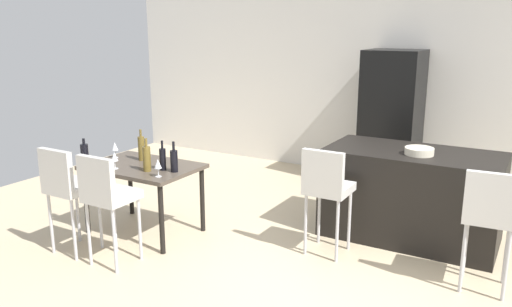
% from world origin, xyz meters
% --- Properties ---
extents(ground_plane, '(10.00, 10.00, 0.00)m').
position_xyz_m(ground_plane, '(0.00, 0.00, 0.00)').
color(ground_plane, '#C6B28E').
extents(back_wall, '(10.00, 0.12, 2.90)m').
position_xyz_m(back_wall, '(0.00, 3.04, 1.45)').
color(back_wall, silver).
rests_on(back_wall, ground_plane).
extents(kitchen_island, '(1.71, 0.88, 0.92)m').
position_xyz_m(kitchen_island, '(0.24, 0.97, 0.46)').
color(kitchen_island, black).
rests_on(kitchen_island, ground_plane).
extents(bar_chair_left, '(0.40, 0.40, 1.05)m').
position_xyz_m(bar_chair_left, '(-0.36, 0.14, 0.70)').
color(bar_chair_left, beige).
rests_on(bar_chair_left, ground_plane).
extents(bar_chair_middle, '(0.43, 0.43, 1.05)m').
position_xyz_m(bar_chair_middle, '(1.05, 0.14, 0.70)').
color(bar_chair_middle, beige).
rests_on(bar_chair_middle, ground_plane).
extents(dining_table, '(1.15, 0.78, 0.74)m').
position_xyz_m(dining_table, '(-2.22, -0.30, 0.66)').
color(dining_table, '#4C4238').
rests_on(dining_table, ground_plane).
extents(dining_chair_near, '(0.40, 0.40, 1.05)m').
position_xyz_m(dining_chair_near, '(-2.48, -1.05, 0.70)').
color(dining_chair_near, beige).
rests_on(dining_chair_near, ground_plane).
extents(dining_chair_far, '(0.40, 0.40, 1.05)m').
position_xyz_m(dining_chair_far, '(-1.97, -1.05, 0.70)').
color(dining_chair_far, beige).
rests_on(dining_chair_far, ground_plane).
extents(wine_bottle_far, '(0.08, 0.08, 0.29)m').
position_xyz_m(wine_bottle_far, '(-2.70, -0.63, 0.86)').
color(wine_bottle_far, black).
rests_on(wine_bottle_far, dining_table).
extents(wine_bottle_left, '(0.07, 0.07, 0.34)m').
position_xyz_m(wine_bottle_left, '(-2.36, -0.16, 0.87)').
color(wine_bottle_left, brown).
rests_on(wine_bottle_left, dining_table).
extents(wine_bottle_middle, '(0.06, 0.06, 0.30)m').
position_xyz_m(wine_bottle_middle, '(-1.91, -0.34, 0.86)').
color(wine_bottle_middle, black).
rests_on(wine_bottle_middle, dining_table).
extents(wine_bottle_end, '(0.08, 0.08, 0.33)m').
position_xyz_m(wine_bottle_end, '(-2.03, -0.45, 0.87)').
color(wine_bottle_end, brown).
rests_on(wine_bottle_end, dining_table).
extents(wine_bottle_right, '(0.07, 0.07, 0.31)m').
position_xyz_m(wine_bottle_right, '(-1.78, -0.33, 0.86)').
color(wine_bottle_right, black).
rests_on(wine_bottle_right, dining_table).
extents(wine_glass_near, '(0.07, 0.07, 0.17)m').
position_xyz_m(wine_glass_near, '(-1.80, -0.55, 0.86)').
color(wine_glass_near, silver).
rests_on(wine_glass_near, dining_table).
extents(wine_glass_corner, '(0.07, 0.07, 0.17)m').
position_xyz_m(wine_glass_corner, '(-2.68, -0.23, 0.86)').
color(wine_glass_corner, silver).
rests_on(wine_glass_corner, dining_table).
extents(wine_glass_inner, '(0.07, 0.07, 0.17)m').
position_xyz_m(wine_glass_inner, '(-2.36, -0.55, 0.86)').
color(wine_glass_inner, silver).
rests_on(wine_glass_inner, dining_table).
extents(refrigerator, '(0.72, 0.68, 1.84)m').
position_xyz_m(refrigerator, '(-0.46, 2.60, 0.92)').
color(refrigerator, black).
rests_on(refrigerator, ground_plane).
extents(fruit_bowl, '(0.28, 0.28, 0.07)m').
position_xyz_m(fruit_bowl, '(0.31, 0.85, 0.96)').
color(fruit_bowl, beige).
rests_on(fruit_bowl, kitchen_island).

